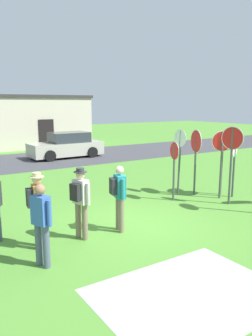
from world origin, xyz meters
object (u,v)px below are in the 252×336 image
(stop_sign_rear_right, at_px, (234,155))
(stop_sign_leaning_right, at_px, (196,150))
(person_holding_notes, at_px, (37,205))
(stop_sign_low_front, at_px, (222,152))
(stop_sign_tallest, at_px, (222,153))
(stop_sign_far_back, at_px, (174,162))
(person_on_left, at_px, (80,198))
(stop_sign_center_cluster, at_px, (232,152))
(person_with_sunhat, at_px, (41,221))
(stop_sign_leaning_left, at_px, (180,152))
(person_in_teal, at_px, (119,194))
(parked_car_on_street, at_px, (67,146))

(stop_sign_rear_right, distance_m, stop_sign_leaning_right, 1.31)
(stop_sign_rear_right, bearing_deg, person_holding_notes, -176.25)
(stop_sign_low_front, xyz_separation_m, stop_sign_tallest, (-0.42, -0.33, 0.03))
(stop_sign_far_back, height_order, stop_sign_tallest, stop_sign_tallest)
(person_on_left, bearing_deg, stop_sign_center_cluster, -0.17)
(stop_sign_center_cluster, distance_m, stop_sign_far_back, 1.84)
(stop_sign_leaning_right, height_order, person_holding_notes, stop_sign_leaning_right)
(stop_sign_leaning_right, relative_size, person_with_sunhat, 1.37)
(stop_sign_leaning_left, bearing_deg, stop_sign_tallest, -57.06)
(person_in_teal, relative_size, person_holding_notes, 0.97)
(stop_sign_leaning_left, relative_size, person_with_sunhat, 1.37)
(parked_car_on_street, height_order, stop_sign_rear_right, stop_sign_rear_right)
(stop_sign_center_cluster, relative_size, stop_sign_far_back, 1.26)
(stop_sign_rear_right, distance_m, stop_sign_tallest, 0.54)
(person_on_left, bearing_deg, stop_sign_rear_right, 4.79)
(stop_sign_center_cluster, bearing_deg, stop_sign_leaning_left, 105.44)
(stop_sign_center_cluster, distance_m, stop_sign_rear_right, 0.98)
(stop_sign_low_front, relative_size, person_on_left, 1.31)
(stop_sign_center_cluster, relative_size, person_on_left, 1.45)
(stop_sign_center_cluster, relative_size, stop_sign_leaning_right, 1.08)
(stop_sign_center_cluster, xyz_separation_m, person_in_teal, (-4.21, -0.05, -0.73))
(stop_sign_center_cluster, xyz_separation_m, stop_sign_tallest, (0.28, 0.63, -0.14))
(parked_car_on_street, xyz_separation_m, stop_sign_leaning_right, (0.45, -10.37, 0.91))
(stop_sign_rear_right, distance_m, person_holding_notes, 7.10)
(parked_car_on_street, height_order, stop_sign_leaning_left, stop_sign_leaning_left)
(parked_car_on_street, distance_m, person_holding_notes, 13.13)
(parked_car_on_street, relative_size, person_holding_notes, 2.48)
(stop_sign_leaning_right, xyz_separation_m, stop_sign_tallest, (0.36, -0.86, -0.03))
(stop_sign_rear_right, height_order, person_with_sunhat, stop_sign_rear_right)
(stop_sign_leaning_left, relative_size, stop_sign_tallest, 1.00)
(person_holding_notes, distance_m, person_on_left, 1.03)
(stop_sign_leaning_right, distance_m, person_with_sunhat, 6.84)
(stop_sign_far_back, bearing_deg, person_on_left, -162.15)
(parked_car_on_street, height_order, stop_sign_center_cluster, stop_sign_center_cluster)
(stop_sign_rear_right, relative_size, person_with_sunhat, 1.29)
(person_with_sunhat, bearing_deg, stop_sign_low_front, 14.05)
(person_holding_notes, relative_size, person_on_left, 1.00)
(stop_sign_far_back, xyz_separation_m, person_in_teal, (-2.99, -1.36, -0.34))
(stop_sign_rear_right, bearing_deg, stop_sign_leaning_left, 134.58)
(stop_sign_leaning_left, relative_size, stop_sign_far_back, 1.17)
(stop_sign_tallest, bearing_deg, parked_car_on_street, 94.13)
(stop_sign_center_cluster, height_order, stop_sign_leaning_right, stop_sign_center_cluster)
(person_with_sunhat, bearing_deg, stop_sign_far_back, 22.16)
(person_with_sunhat, bearing_deg, stop_sign_center_cluster, 7.32)
(person_with_sunhat, distance_m, person_on_left, 1.51)
(person_with_sunhat, xyz_separation_m, person_holding_notes, (0.22, 0.89, 0.06))
(stop_sign_center_cluster, bearing_deg, stop_sign_tallest, 66.38)
(stop_sign_leaning_left, distance_m, person_holding_notes, 6.06)
(stop_sign_leaning_left, bearing_deg, person_on_left, -158.92)
(parked_car_on_street, xyz_separation_m, person_holding_notes, (-5.74, -11.81, 0.32))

